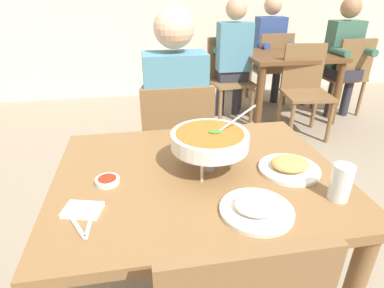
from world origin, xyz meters
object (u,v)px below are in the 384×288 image
at_px(curry_bowl, 210,140).
at_px(drink_glass, 341,184).
at_px(dining_table_far, 288,65).
at_px(patron_bg_right, 233,53).
at_px(chair_bg_left, 346,73).
at_px(chair_bg_corner, 305,85).
at_px(rice_plate, 257,207).
at_px(appetizer_plate, 290,166).
at_px(chair_bg_right, 228,74).
at_px(chair_diner_main, 177,143).
at_px(chair_bg_middle, 271,65).
at_px(diner_main, 175,106).
at_px(dining_table_main, 198,196).
at_px(patron_bg_middle, 270,44).
at_px(patron_bg_left, 344,51).
at_px(sauce_dish, 107,181).

relative_size(curry_bowl, drink_glass, 2.56).
xyz_separation_m(dining_table_far, patron_bg_right, (-0.64, 0.07, 0.14)).
xyz_separation_m(chair_bg_left, chair_bg_corner, (-0.73, -0.40, 0.00)).
bearing_deg(rice_plate, appetizer_plate, 45.75).
bearing_deg(rice_plate, chair_bg_right, 76.07).
height_order(chair_diner_main, chair_bg_middle, same).
height_order(diner_main, drink_glass, diner_main).
xyz_separation_m(dining_table_main, appetizer_plate, (0.36, -0.05, 0.14)).
distance_m(chair_diner_main, patron_bg_middle, 2.61).
relative_size(dining_table_far, patron_bg_left, 0.76).
height_order(dining_table_far, chair_bg_corner, chair_bg_corner).
height_order(curry_bowl, appetizer_plate, curry_bowl).
xyz_separation_m(chair_bg_middle, chair_bg_corner, (-0.04, -0.95, 0.00)).
height_order(drink_glass, chair_bg_middle, chair_bg_middle).
bearing_deg(chair_bg_middle, patron_bg_left, -38.61).
bearing_deg(chair_bg_right, patron_bg_right, -55.66).
relative_size(drink_glass, chair_bg_middle, 0.14).
xyz_separation_m(diner_main, chair_bg_corner, (1.45, 1.06, -0.24)).
distance_m(sauce_dish, chair_bg_right, 2.69).
relative_size(chair_diner_main, diner_main, 0.69).
xyz_separation_m(appetizer_plate, patron_bg_left, (1.76, 2.32, -0.01)).
bearing_deg(patron_bg_middle, chair_bg_right, -145.66).
bearing_deg(chair_diner_main, rice_plate, -82.15).
bearing_deg(appetizer_plate, curry_bowl, 167.86).
distance_m(chair_bg_right, chair_bg_corner, 0.87).
bearing_deg(chair_bg_corner, diner_main, -143.65).
relative_size(drink_glass, dining_table_far, 0.13).
xyz_separation_m(chair_bg_right, chair_bg_corner, (0.64, -0.58, 0.00)).
xyz_separation_m(rice_plate, appetizer_plate, (0.22, 0.22, 0.00)).
distance_m(chair_bg_middle, chair_bg_corner, 0.96).
bearing_deg(chair_diner_main, dining_table_main, -90.00).
bearing_deg(curry_bowl, patron_bg_left, 47.34).
xyz_separation_m(rice_plate, drink_glass, (0.30, 0.03, 0.04)).
bearing_deg(sauce_dish, chair_bg_middle, 56.75).
xyz_separation_m(chair_diner_main, appetizer_plate, (0.36, -0.78, 0.25)).
relative_size(appetizer_plate, drink_glass, 1.85).
bearing_deg(appetizer_plate, chair_bg_middle, 68.29).
distance_m(appetizer_plate, chair_bg_corner, 2.18).
relative_size(chair_bg_left, patron_bg_left, 0.69).
height_order(appetizer_plate, dining_table_far, appetizer_plate).
xyz_separation_m(dining_table_main, curry_bowl, (0.05, 0.01, 0.24)).
relative_size(diner_main, appetizer_plate, 5.46).
distance_m(curry_bowl, patron_bg_left, 3.07).
xyz_separation_m(chair_diner_main, dining_table_far, (1.47, 1.56, 0.10)).
height_order(rice_plate, appetizer_plate, same).
relative_size(sauce_dish, chair_bg_right, 0.10).
xyz_separation_m(dining_table_main, patron_bg_left, (2.12, 2.27, 0.13)).
relative_size(rice_plate, patron_bg_left, 0.18).
relative_size(chair_bg_right, patron_bg_left, 0.69).
xyz_separation_m(appetizer_plate, chair_bg_left, (1.82, 2.28, -0.25)).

